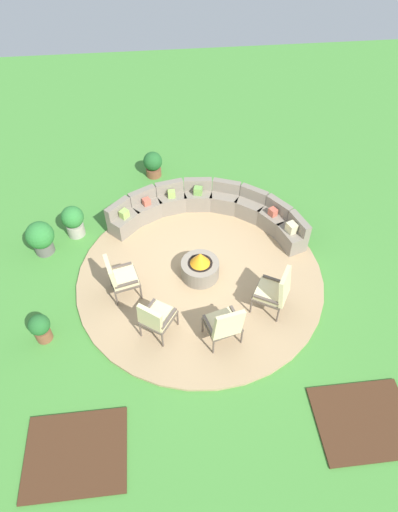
# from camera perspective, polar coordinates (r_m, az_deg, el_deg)

# --- Properties ---
(ground_plane) EXTENTS (24.00, 24.00, 0.00)m
(ground_plane) POSITION_cam_1_polar(r_m,az_deg,el_deg) (9.36, 0.14, -2.77)
(ground_plane) COLOR #478C38
(patio_circle) EXTENTS (5.23, 5.23, 0.06)m
(patio_circle) POSITION_cam_1_polar(r_m,az_deg,el_deg) (9.34, 0.14, -2.65)
(patio_circle) COLOR tan
(patio_circle) RESTS_ON ground_plane
(mulch_bed_left) EXTENTS (1.60, 1.33, 0.04)m
(mulch_bed_left) POSITION_cam_1_polar(r_m,az_deg,el_deg) (7.78, -15.82, -23.63)
(mulch_bed_left) COLOR #472B19
(mulch_bed_left) RESTS_ON ground_plane
(mulch_bed_right) EXTENTS (1.60, 1.33, 0.04)m
(mulch_bed_right) POSITION_cam_1_polar(r_m,az_deg,el_deg) (8.18, 20.81, -19.53)
(mulch_bed_right) COLOR #472B19
(mulch_bed_right) RESTS_ON ground_plane
(fire_pit) EXTENTS (0.80, 0.80, 0.67)m
(fire_pit) POSITION_cam_1_polar(r_m,az_deg,el_deg) (9.12, 0.14, -1.48)
(fire_pit) COLOR gray
(fire_pit) RESTS_ON patio_circle
(curved_stone_bench) EXTENTS (4.45, 2.19, 0.73)m
(curved_stone_bench) POSITION_cam_1_polar(r_m,az_deg,el_deg) (10.36, 1.38, 6.07)
(curved_stone_bench) COLOR gray
(curved_stone_bench) RESTS_ON patio_circle
(lounge_chair_front_left) EXTENTS (0.68, 0.68, 0.99)m
(lounge_chair_front_left) POSITION_cam_1_polar(r_m,az_deg,el_deg) (8.74, -10.38, -2.63)
(lounge_chair_front_left) COLOR brown
(lounge_chair_front_left) RESTS_ON patio_circle
(lounge_chair_front_right) EXTENTS (0.76, 0.80, 1.02)m
(lounge_chair_front_right) POSITION_cam_1_polar(r_m,az_deg,el_deg) (8.04, -5.71, -8.00)
(lounge_chair_front_right) COLOR brown
(lounge_chair_front_right) RESTS_ON patio_circle
(lounge_chair_back_left) EXTENTS (0.74, 0.71, 1.03)m
(lounge_chair_back_left) POSITION_cam_1_polar(r_m,az_deg,el_deg) (7.93, 3.37, -8.90)
(lounge_chair_back_left) COLOR brown
(lounge_chair_back_left) RESTS_ON patio_circle
(lounge_chair_back_right) EXTENTS (0.81, 0.83, 1.08)m
(lounge_chair_back_right) POSITION_cam_1_polar(r_m,az_deg,el_deg) (8.47, 9.98, -4.48)
(lounge_chair_back_right) COLOR brown
(lounge_chair_back_right) RESTS_ON patio_circle
(potted_plant_0) EXTENTS (0.61, 0.61, 0.81)m
(potted_plant_0) POSITION_cam_1_polar(r_m,az_deg,el_deg) (10.17, -20.05, 2.33)
(potted_plant_0) COLOR #605B56
(potted_plant_0) RESTS_ON ground_plane
(potted_plant_1) EXTENTS (0.50, 0.50, 0.70)m
(potted_plant_1) POSITION_cam_1_polar(r_m,az_deg,el_deg) (11.85, -6.05, 11.94)
(potted_plant_1) COLOR brown
(potted_plant_1) RESTS_ON ground_plane
(potted_plant_2) EXTENTS (0.51, 0.51, 0.79)m
(potted_plant_2) POSITION_cam_1_polar(r_m,az_deg,el_deg) (10.38, -16.15, 4.54)
(potted_plant_2) COLOR #A89E8E
(potted_plant_2) RESTS_ON ground_plane
(potted_plant_3) EXTENTS (0.40, 0.40, 0.65)m
(potted_plant_3) POSITION_cam_1_polar(r_m,az_deg,el_deg) (8.67, -20.08, -8.77)
(potted_plant_3) COLOR brown
(potted_plant_3) RESTS_ON ground_plane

